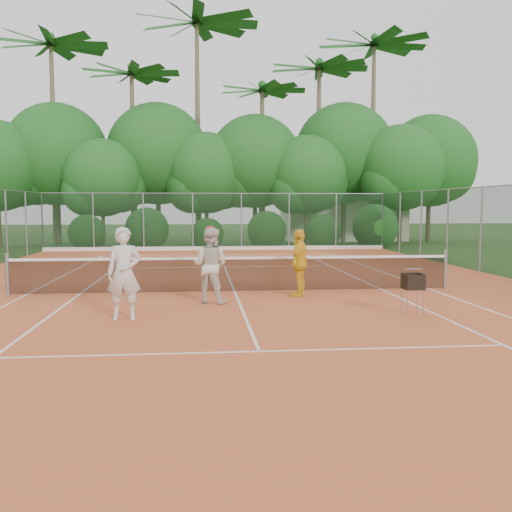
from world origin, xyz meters
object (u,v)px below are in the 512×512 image
at_px(player_yellow, 299,263).
at_px(ball_hopper, 413,282).
at_px(player_center_grp, 210,265).
at_px(player_white, 124,273).

distance_m(player_yellow, ball_hopper, 3.41).
bearing_deg(player_center_grp, player_white, -133.84).
xyz_separation_m(player_white, player_center_grp, (1.79, 1.86, -0.04)).
distance_m(player_white, player_yellow, 4.86).
relative_size(player_center_grp, player_yellow, 1.07).
bearing_deg(ball_hopper, player_yellow, 118.50).
bearing_deg(player_center_grp, player_yellow, 18.11).
xyz_separation_m(player_center_grp, player_yellow, (2.31, 0.75, -0.05)).
bearing_deg(player_yellow, player_center_grp, -44.87).
distance_m(player_center_grp, ball_hopper, 4.72).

